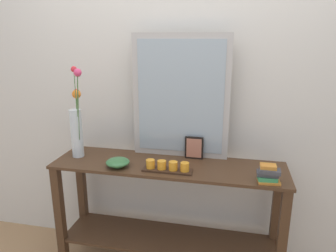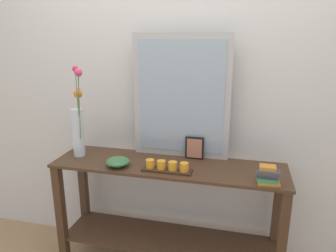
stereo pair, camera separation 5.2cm
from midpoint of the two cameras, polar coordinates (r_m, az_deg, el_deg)
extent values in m
cube|color=silver|center=(2.28, 2.62, 7.94)|extent=(6.40, 0.08, 2.70)
cube|color=#472D1C|center=(2.11, 0.71, -7.22)|extent=(1.56, 0.41, 0.02)
cube|color=#472D1C|center=(2.40, 0.66, -19.86)|extent=(1.50, 0.37, 0.02)
cube|color=#472D1C|center=(2.44, -18.24, -15.92)|extent=(0.06, 0.06, 0.83)
cube|color=#472D1C|center=(2.69, -14.44, -12.43)|extent=(0.06, 0.06, 0.83)
cube|color=#472D1C|center=(2.43, 19.64, -16.12)|extent=(0.06, 0.06, 0.83)
cube|color=#B7B2AD|center=(2.14, 3.11, 5.25)|extent=(0.67, 0.03, 0.85)
cube|color=#9EADB7|center=(2.13, 3.04, 5.18)|extent=(0.59, 0.00, 0.77)
cylinder|color=silver|center=(2.29, -15.47, -1.17)|extent=(0.08, 0.08, 0.34)
cylinder|color=#4C753D|center=(2.29, -15.51, 0.38)|extent=(0.01, 0.07, 0.42)
sphere|color=orange|center=(2.27, -15.46, 5.69)|extent=(0.06, 0.06, 0.06)
cylinder|color=#4C753D|center=(2.22, -15.33, 1.89)|extent=(0.06, 0.03, 0.57)
sphere|color=silver|center=(2.14, -15.32, 9.18)|extent=(0.04, 0.04, 0.04)
cylinder|color=#4C753D|center=(2.17, -15.14, 1.87)|extent=(0.11, 0.14, 0.59)
sphere|color=#EA4275|center=(2.03, -15.33, 9.44)|extent=(0.05, 0.05, 0.05)
cylinder|color=#4C753D|center=(2.25, -15.41, 2.43)|extent=(0.01, 0.02, 0.59)
sphere|color=red|center=(2.21, -15.90, 9.97)|extent=(0.04, 0.04, 0.04)
cylinder|color=#4C753D|center=(2.31, -15.26, 0.66)|extent=(0.02, 0.08, 0.43)
sphere|color=red|center=(2.29, -15.44, 6.11)|extent=(0.04, 0.04, 0.04)
cube|color=#382316|center=(2.01, 0.56, -8.06)|extent=(0.32, 0.09, 0.01)
cylinder|color=orange|center=(2.02, -2.53, -6.88)|extent=(0.06, 0.06, 0.05)
cylinder|color=orange|center=(2.00, -0.48, -7.08)|extent=(0.06, 0.06, 0.05)
cylinder|color=orange|center=(1.98, 1.61, -7.28)|extent=(0.06, 0.06, 0.05)
cylinder|color=orange|center=(1.97, 3.73, -7.47)|extent=(0.06, 0.06, 0.05)
cube|color=black|center=(2.18, 5.53, -4.03)|extent=(0.13, 0.01, 0.16)
cube|color=#BD735A|center=(2.17, 5.50, -4.09)|extent=(0.10, 0.00, 0.14)
cylinder|color=#38703D|center=(2.10, -8.39, -7.15)|extent=(0.06, 0.06, 0.01)
ellipsoid|color=#38703D|center=(2.09, -8.43, -6.43)|extent=(0.16, 0.16, 0.05)
cube|color=orange|center=(1.94, 18.57, -9.77)|extent=(0.13, 0.09, 0.01)
cube|color=#388E56|center=(1.93, 18.32, -9.22)|extent=(0.12, 0.08, 0.02)
cube|color=#424247|center=(1.93, 18.35, -8.44)|extent=(0.12, 0.07, 0.02)
cube|color=#424247|center=(1.91, 18.74, -7.98)|extent=(0.12, 0.08, 0.02)
cube|color=orange|center=(1.91, 18.48, -7.20)|extent=(0.09, 0.07, 0.02)
camera|label=1|loc=(0.03, -89.26, 0.21)|focal=33.45mm
camera|label=2|loc=(0.03, 90.74, -0.21)|focal=33.45mm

